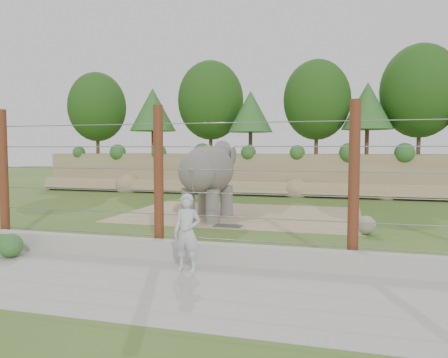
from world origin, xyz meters
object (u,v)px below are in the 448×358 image
(barrier_fence, at_px, (159,180))
(zookeeper, at_px, (187,233))
(elephant, at_px, (208,181))
(stone_ball, at_px, (366,225))

(barrier_fence, height_order, zookeeper, barrier_fence)
(zookeeper, bearing_deg, elephant, 107.50)
(elephant, height_order, stone_ball, elephant)
(barrier_fence, bearing_deg, stone_ball, 37.75)
(barrier_fence, bearing_deg, zookeeper, -45.96)
(elephant, distance_m, zookeeper, 7.38)
(stone_ball, distance_m, barrier_fence, 7.15)
(zookeeper, bearing_deg, barrier_fence, 137.61)
(elephant, relative_size, stone_ball, 6.21)
(barrier_fence, relative_size, zookeeper, 11.23)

